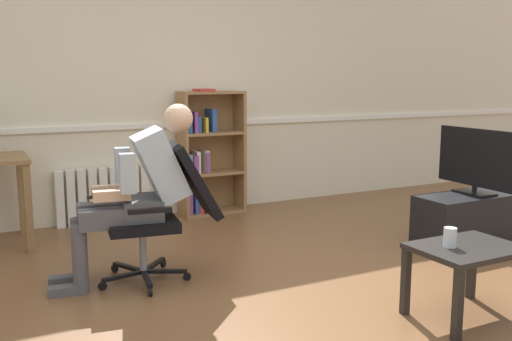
# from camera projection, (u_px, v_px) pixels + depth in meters

# --- Properties ---
(ground_plane) EXTENTS (18.00, 18.00, 0.00)m
(ground_plane) POSITION_uv_depth(u_px,v_px,m) (297.00, 301.00, 3.59)
(ground_plane) COLOR brown
(back_wall) EXTENTS (12.00, 0.13, 2.70)m
(back_wall) POSITION_uv_depth(u_px,v_px,m) (160.00, 82.00, 5.70)
(back_wall) COLOR beige
(back_wall) RESTS_ON ground_plane
(bookshelf) EXTENTS (0.66, 0.29, 1.28)m
(bookshelf) POSITION_uv_depth(u_px,v_px,m) (207.00, 155.00, 5.82)
(bookshelf) COLOR olive
(bookshelf) RESTS_ON ground_plane
(radiator) EXTENTS (0.89, 0.08, 0.54)m
(radiator) POSITION_uv_depth(u_px,v_px,m) (103.00, 195.00, 5.49)
(radiator) COLOR white
(radiator) RESTS_ON ground_plane
(office_chair) EXTENTS (0.88, 0.62, 0.95)m
(office_chair) POSITION_uv_depth(u_px,v_px,m) (166.00, 206.00, 3.92)
(office_chair) COLOR black
(office_chair) RESTS_ON ground_plane
(person_seated) EXTENTS (1.01, 0.45, 1.22)m
(person_seated) POSITION_uv_depth(u_px,v_px,m) (137.00, 189.00, 3.83)
(person_seated) COLOR #4C4C51
(person_seated) RESTS_ON ground_plane
(tv_stand) EXTENTS (1.03, 0.41, 0.42)m
(tv_stand) POSITION_uv_depth(u_px,v_px,m) (473.00, 218.00, 4.82)
(tv_stand) COLOR black
(tv_stand) RESTS_ON ground_plane
(tv_screen) EXTENTS (0.21, 0.80, 0.55)m
(tv_screen) POSITION_uv_depth(u_px,v_px,m) (476.00, 160.00, 4.74)
(tv_screen) COLOR black
(tv_screen) RESTS_ON tv_stand
(coffee_table) EXTENTS (0.61, 0.46, 0.44)m
(coffee_table) POSITION_uv_depth(u_px,v_px,m) (467.00, 258.00, 3.29)
(coffee_table) COLOR black
(coffee_table) RESTS_ON ground_plane
(drinking_glass) EXTENTS (0.07, 0.07, 0.11)m
(drinking_glass) POSITION_uv_depth(u_px,v_px,m) (450.00, 237.00, 3.25)
(drinking_glass) COLOR silver
(drinking_glass) RESTS_ON coffee_table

